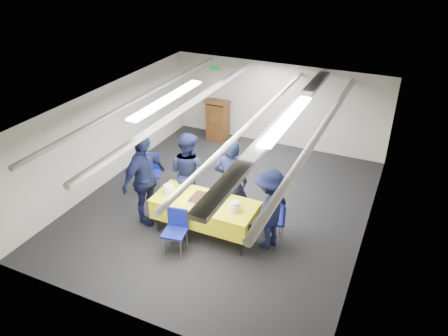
% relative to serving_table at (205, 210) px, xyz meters
% --- Properties ---
extents(ground, '(7.00, 7.00, 0.00)m').
position_rel_serving_table_xyz_m(ground, '(-0.10, 1.10, -0.56)').
color(ground, black).
rests_on(ground, ground).
extents(room_shell, '(6.00, 7.00, 2.30)m').
position_rel_serving_table_xyz_m(room_shell, '(-0.00, 1.50, 1.25)').
color(room_shell, beige).
rests_on(room_shell, ground).
extents(serving_table, '(2.05, 0.89, 0.77)m').
position_rel_serving_table_xyz_m(serving_table, '(0.00, 0.00, 0.00)').
color(serving_table, black).
rests_on(serving_table, ground).
extents(sheet_cake, '(0.55, 0.43, 0.10)m').
position_rel_serving_table_xyz_m(sheet_cake, '(0.01, -0.03, 0.26)').
color(sheet_cake, white).
rests_on(sheet_cake, serving_table).
extents(plate_stack_left, '(0.24, 0.24, 0.18)m').
position_rel_serving_table_xyz_m(plate_stack_left, '(-0.78, -0.05, 0.30)').
color(plate_stack_left, white).
rests_on(plate_stack_left, serving_table).
extents(plate_stack_right, '(0.24, 0.24, 0.18)m').
position_rel_serving_table_xyz_m(plate_stack_right, '(0.64, -0.05, 0.30)').
color(plate_stack_right, white).
rests_on(plate_stack_right, serving_table).
extents(podium, '(0.62, 0.53, 1.25)m').
position_rel_serving_table_xyz_m(podium, '(-1.70, 4.14, 0.05)').
color(podium, '#5D3417').
rests_on(podium, ground).
extents(chair_near, '(0.48, 0.48, 0.87)m').
position_rel_serving_table_xyz_m(chair_near, '(-0.27, -0.66, -0.03)').
color(chair_near, gray).
rests_on(chair_near, ground).
extents(chair_right, '(0.55, 0.55, 0.87)m').
position_rel_serving_table_xyz_m(chair_right, '(1.34, 0.42, -0.03)').
color(chair_right, gray).
rests_on(chair_right, ground).
extents(chair_left, '(0.56, 0.56, 0.87)m').
position_rel_serving_table_xyz_m(chair_left, '(-1.91, 1.02, -0.03)').
color(chair_left, gray).
rests_on(chair_left, ground).
extents(sailor_a, '(0.79, 0.62, 1.90)m').
position_rel_serving_table_xyz_m(sailor_a, '(0.28, 0.59, 0.39)').
color(sailor_a, black).
rests_on(sailor_a, ground).
extents(sailor_b, '(1.00, 0.85, 1.79)m').
position_rel_serving_table_xyz_m(sailor_b, '(-0.73, 0.67, 0.34)').
color(sailor_b, black).
rests_on(sailor_b, ground).
extents(sailor_c, '(0.65, 1.21, 1.96)m').
position_rel_serving_table_xyz_m(sailor_c, '(-1.30, -0.09, 0.42)').
color(sailor_c, black).
rests_on(sailor_c, ground).
extents(sailor_d, '(0.93, 1.20, 1.64)m').
position_rel_serving_table_xyz_m(sailor_d, '(1.25, 0.18, 0.26)').
color(sailor_d, black).
rests_on(sailor_d, ground).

